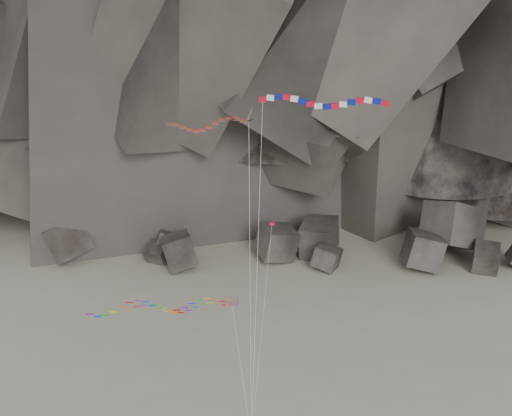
# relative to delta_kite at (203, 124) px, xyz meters

# --- Properties ---
(ground) EXTENTS (260.00, 260.00, 0.00)m
(ground) POSITION_rel_delta_kite_xyz_m (3.29, -3.14, -27.84)
(ground) COLOR #A19682
(ground) RESTS_ON ground
(boulder_field) EXTENTS (72.33, 14.94, 9.72)m
(boulder_field) POSITION_rel_delta_kite_xyz_m (12.87, 32.60, -25.41)
(boulder_field) COLOR #47423F
(boulder_field) RESTS_ON ground
(delta_kite) EXTENTS (8.43, 9.32, 28.11)m
(delta_kite) POSITION_rel_delta_kite_xyz_m (0.00, 0.00, 0.00)
(delta_kite) COLOR red
(delta_kite) RESTS_ON ground
(banner_kite) EXTENTS (10.60, 5.55, 29.88)m
(banner_kite) POSITION_rel_delta_kite_xyz_m (10.07, -4.28, 2.69)
(banner_kite) COLOR red
(banner_kite) RESTS_ON ground
(parafoil_kite) EXTENTS (16.22, 7.36, 10.47)m
(parafoil_kite) POSITION_rel_delta_kite_xyz_m (-4.71, -2.26, -16.88)
(parafoil_kite) COLOR #DEA70C
(parafoil_kite) RESTS_ON ground
(pennant_kite) EXTENTS (1.69, 7.61, 17.80)m
(pennant_kite) POSITION_rel_delta_kite_xyz_m (5.74, -3.00, -13.50)
(pennant_kite) COLOR red
(pennant_kite) RESTS_ON ground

